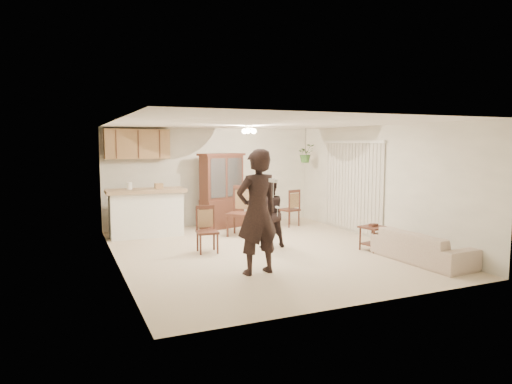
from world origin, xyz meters
name	(u,v)px	position (x,y,z in m)	size (l,w,h in m)	color
floor	(263,251)	(0.00, 0.00, 0.00)	(6.50, 6.50, 0.00)	#C5AF95
ceiling	(263,123)	(0.00, 0.00, 2.50)	(5.50, 6.50, 0.02)	white
wall_back	(212,177)	(0.00, 3.25, 1.25)	(5.50, 0.02, 2.50)	beige
wall_front	(366,211)	(0.00, -3.25, 1.25)	(5.50, 0.02, 2.50)	beige
wall_left	(116,194)	(-2.75, 0.00, 1.25)	(0.02, 6.50, 2.50)	beige
wall_right	(378,183)	(2.75, 0.00, 1.25)	(0.02, 6.50, 2.50)	beige
breakfast_bar	(146,215)	(-1.85, 2.35, 0.50)	(1.60, 0.55, 1.00)	white
bar_top	(146,191)	(-1.85, 2.35, 1.05)	(1.75, 0.70, 0.08)	#9E855F
upper_cabinets	(137,144)	(-1.90, 3.07, 2.10)	(1.50, 0.34, 0.70)	brown
vertical_blinds	(352,187)	(2.71, 0.90, 1.10)	(0.06, 2.30, 2.10)	beige
ceiling_fixture	(249,130)	(0.20, 1.20, 2.40)	(0.36, 0.36, 0.20)	#FFF1BF
hanging_plant	(306,154)	(2.30, 2.40, 1.85)	(0.43, 0.37, 0.48)	#234E1F
plant_cord	(306,141)	(2.30, 2.40, 2.17)	(0.01, 0.01, 0.65)	black
sofa	(422,242)	(2.29, -1.86, 0.37)	(1.87, 0.73, 0.73)	beige
adult	(257,219)	(-0.72, -1.38, 0.90)	(0.66, 0.43, 1.80)	black
child	(269,215)	(0.24, 0.25, 0.68)	(0.66, 0.51, 1.35)	black
china_hutch	(222,191)	(0.08, 2.70, 0.92)	(1.27, 0.80, 1.87)	#3D1E16
side_table	(373,238)	(2.03, -0.82, 0.25)	(0.52, 0.52, 0.54)	#3D1E16
chair_bar	(207,240)	(-1.03, 0.33, 0.26)	(0.44, 0.44, 0.91)	#3D1E16
chair_hutch_left	(239,222)	(0.12, 1.58, 0.32)	(0.71, 0.71, 1.14)	#3D1E16
chair_hutch_right	(289,216)	(1.75, 2.24, 0.27)	(0.52, 0.52, 0.95)	#3D1E16
controller_adult	(273,181)	(-0.66, -1.85, 1.56)	(0.05, 0.18, 0.05)	silver
controller_child	(277,207)	(0.28, -0.08, 0.87)	(0.04, 0.12, 0.04)	silver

